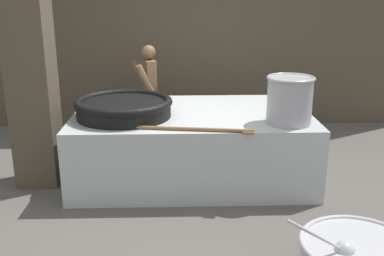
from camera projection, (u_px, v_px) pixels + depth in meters
The scene contains 6 objects.
ground_plane at pixel (192, 175), 5.70m from camera, with size 60.00×60.00×0.00m, color #56514C.
hearth_platform at pixel (192, 144), 5.58m from camera, with size 2.83×1.75×0.83m.
giant_wok_near at pixel (124, 107), 5.20m from camera, with size 1.13×1.13×0.22m.
stock_pot at pixel (290, 99), 4.90m from camera, with size 0.53×0.53×0.53m.
stirring_paddle at pixel (197, 129), 4.70m from camera, with size 1.32×0.26×0.04m.
cook at pixel (149, 90), 6.75m from camera, with size 0.42×0.59×1.48m.
Camera 1 is at (-0.17, -5.27, 2.25)m, focal length 42.00 mm.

